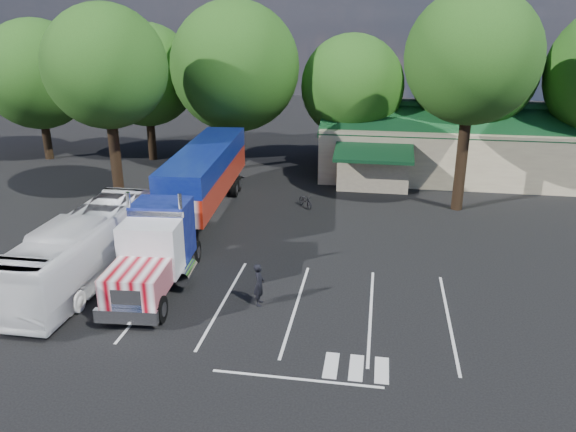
% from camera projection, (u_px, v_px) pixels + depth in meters
% --- Properties ---
extents(ground, '(120.00, 120.00, 0.00)m').
position_uv_depth(ground, '(254.00, 248.00, 30.23)').
color(ground, black).
rests_on(ground, ground).
extents(event_hall, '(24.20, 14.12, 5.55)m').
position_uv_depth(event_hall, '(475.00, 145.00, 43.87)').
color(event_hall, beige).
rests_on(event_hall, ground).
extents(tree_row_a, '(9.00, 9.00, 11.68)m').
position_uv_depth(tree_row_a, '(37.00, 74.00, 46.51)').
color(tree_row_a, black).
rests_on(tree_row_a, ground).
extents(tree_row_b, '(8.40, 8.40, 11.35)m').
position_uv_depth(tree_row_b, '(146.00, 75.00, 46.33)').
color(tree_row_b, black).
rests_on(tree_row_b, ground).
extents(tree_row_c, '(10.00, 10.00, 13.05)m').
position_uv_depth(tree_row_c, '(235.00, 67.00, 43.30)').
color(tree_row_c, black).
rests_on(tree_row_c, ground).
extents(tree_row_d, '(8.00, 8.00, 10.60)m').
position_uv_depth(tree_row_d, '(352.00, 86.00, 43.61)').
color(tree_row_d, black).
rests_on(tree_row_d, ground).
extents(tree_row_e, '(9.60, 9.60, 12.90)m').
position_uv_depth(tree_row_e, '(473.00, 68.00, 42.17)').
color(tree_row_e, black).
rests_on(tree_row_e, ground).
extents(tree_near_left, '(7.60, 7.60, 12.65)m').
position_uv_depth(tree_near_left, '(106.00, 67.00, 34.43)').
color(tree_near_left, black).
rests_on(tree_near_left, ground).
extents(tree_near_right, '(8.00, 8.00, 13.50)m').
position_uv_depth(tree_near_right, '(473.00, 58.00, 33.12)').
color(tree_near_right, black).
rests_on(tree_near_right, ground).
extents(semi_truck, '(4.36, 21.22, 4.42)m').
position_uv_depth(semi_truck, '(195.00, 188.00, 32.19)').
color(semi_truck, black).
rests_on(semi_truck, ground).
extents(woman, '(0.50, 0.72, 1.91)m').
position_uv_depth(woman, '(259.00, 284.00, 24.09)').
color(woman, black).
rests_on(woman, ground).
extents(bicycle, '(1.41, 1.67, 0.86)m').
position_uv_depth(bicycle, '(306.00, 200.00, 36.59)').
color(bicycle, black).
rests_on(bicycle, ground).
extents(tour_bus, '(2.69, 11.31, 3.15)m').
position_uv_depth(tour_bus, '(84.00, 249.00, 26.20)').
color(tour_bus, white).
rests_on(tour_bus, ground).
extents(silver_sedan, '(3.92, 1.92, 1.24)m').
position_uv_depth(silver_sedan, '(414.00, 175.00, 41.61)').
color(silver_sedan, '#9A9CA2').
rests_on(silver_sedan, ground).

